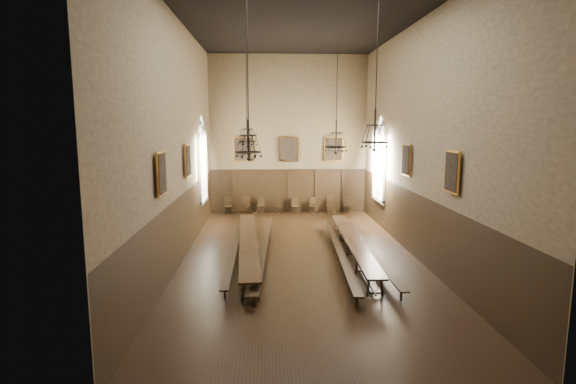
{
  "coord_description": "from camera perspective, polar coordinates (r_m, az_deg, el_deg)",
  "views": [
    {
      "loc": [
        -1.28,
        -16.84,
        5.16
      ],
      "look_at": [
        -0.39,
        1.5,
        2.35
      ],
      "focal_mm": 28.0,
      "sensor_mm": 36.0,
      "label": 1
    }
  ],
  "objects": [
    {
      "name": "wall_front",
      "position": [
        7.96,
        6.49,
        3.88
      ],
      "size": [
        9.0,
        0.02,
        9.0
      ],
      "primitive_type": "cube",
      "color": "#8A7B55",
      "rests_on": "ground"
    },
    {
      "name": "ceiling",
      "position": [
        17.32,
        1.63,
        21.54
      ],
      "size": [
        9.0,
        18.0,
        0.02
      ],
      "primitive_type": "cube",
      "color": "black",
      "rests_on": "ground"
    },
    {
      "name": "window_left",
      "position": [
        22.63,
        -10.81,
        4.09
      ],
      "size": [
        0.2,
        2.2,
        4.6
      ],
      "primitive_type": null,
      "color": "white",
      "rests_on": "wall_left"
    },
    {
      "name": "bench_left_inner",
      "position": [
        17.68,
        -3.08,
        -7.25
      ],
      "size": [
        0.84,
        10.57,
        0.48
      ],
      "rotation": [
        0.0,
        0.0,
        -0.05
      ],
      "color": "black",
      "rests_on": "floor"
    },
    {
      "name": "floor",
      "position": [
        17.66,
        1.51,
        -8.32
      ],
      "size": [
        9.0,
        18.0,
        0.02
      ],
      "primitive_type": "cube",
      "color": "black",
      "rests_on": "ground"
    },
    {
      "name": "chair_2",
      "position": [
        25.88,
        -3.46,
        -2.18
      ],
      "size": [
        0.42,
        0.42,
        0.92
      ],
      "rotation": [
        0.0,
        0.0,
        0.03
      ],
      "color": "black",
      "rests_on": "floor"
    },
    {
      "name": "chair_6",
      "position": [
        26.07,
        5.44,
        -2.06
      ],
      "size": [
        0.45,
        0.45,
        1.01
      ],
      "rotation": [
        0.0,
        0.0,
        -0.02
      ],
      "color": "black",
      "rests_on": "floor"
    },
    {
      "name": "table_left",
      "position": [
        17.5,
        -5.05,
        -7.21
      ],
      "size": [
        1.14,
        9.53,
        0.74
      ],
      "rotation": [
        0.0,
        0.0,
        0.05
      ],
      "color": "black",
      "rests_on": "floor"
    },
    {
      "name": "chair_4",
      "position": [
        25.92,
        0.95,
        -2.17
      ],
      "size": [
        0.49,
        0.49,
        0.88
      ],
      "rotation": [
        0.0,
        0.0,
        0.32
      ],
      "color": "black",
      "rests_on": "floor"
    },
    {
      "name": "bench_right_inner",
      "position": [
        17.5,
        6.48,
        -7.54
      ],
      "size": [
        0.8,
        9.9,
        0.45
      ],
      "rotation": [
        0.0,
        0.0,
        -0.05
      ],
      "color": "black",
      "rests_on": "floor"
    },
    {
      "name": "chair_7",
      "position": [
        26.25,
        7.54,
        -2.06
      ],
      "size": [
        0.45,
        0.45,
        0.96
      ],
      "rotation": [
        0.0,
        0.0,
        0.06
      ],
      "color": "black",
      "rests_on": "floor"
    },
    {
      "name": "bench_right_outer",
      "position": [
        17.8,
        10.08,
        -7.39
      ],
      "size": [
        0.34,
        9.29,
        0.42
      ],
      "rotation": [
        0.0,
        0.0,
        0.01
      ],
      "color": "black",
      "rests_on": "floor"
    },
    {
      "name": "chair_5",
      "position": [
        25.95,
        3.26,
        -2.14
      ],
      "size": [
        0.5,
        0.5,
        0.93
      ],
      "rotation": [
        0.0,
        0.0,
        0.24
      ],
      "color": "black",
      "rests_on": "floor"
    },
    {
      "name": "chandelier_front_left",
      "position": [
        14.02,
        -5.03,
        6.46
      ],
      "size": [
        0.81,
        0.81,
        4.86
      ],
      "color": "black",
      "rests_on": "ceiling"
    },
    {
      "name": "chair_0",
      "position": [
        26.0,
        -7.56,
        -2.17
      ],
      "size": [
        0.47,
        0.47,
        0.95
      ],
      "rotation": [
        0.0,
        0.0,
        0.14
      ],
      "color": "black",
      "rests_on": "floor"
    },
    {
      "name": "portrait_left_0",
      "position": [
        18.17,
        -12.63,
        3.89
      ],
      "size": [
        0.12,
        1.0,
        1.3
      ],
      "color": "#BE7C2D",
      "rests_on": "wall_left"
    },
    {
      "name": "portrait_back_0",
      "position": [
        25.8,
        -5.74,
        5.42
      ],
      "size": [
        1.1,
        0.12,
        1.4
      ],
      "color": "#BE7C2D",
      "rests_on": "wall_back"
    },
    {
      "name": "bench_left_outer",
      "position": [
        17.71,
        -6.84,
        -7.42
      ],
      "size": [
        0.31,
        9.16,
        0.41
      ],
      "rotation": [
        0.0,
        0.0,
        0.0
      ],
      "color": "black",
      "rests_on": "floor"
    },
    {
      "name": "wall_back",
      "position": [
        25.89,
        0.04,
        7.25
      ],
      "size": [
        9.0,
        0.02,
        9.0
      ],
      "primitive_type": "cube",
      "color": "#8A7B55",
      "rests_on": "ground"
    },
    {
      "name": "chandelier_back_right",
      "position": [
        19.77,
        6.12,
        6.57
      ],
      "size": [
        0.95,
        0.95,
        5.03
      ],
      "color": "black",
      "rests_on": "ceiling"
    },
    {
      "name": "window_right",
      "position": [
        23.13,
        11.54,
        4.17
      ],
      "size": [
        0.2,
        2.2,
        4.6
      ],
      "primitive_type": null,
      "color": "white",
      "rests_on": "wall_right"
    },
    {
      "name": "chandelier_front_right",
      "position": [
        15.21,
        10.96,
        7.31
      ],
      "size": [
        0.88,
        0.88,
        4.62
      ],
      "color": "black",
      "rests_on": "ceiling"
    },
    {
      "name": "chair_1",
      "position": [
        25.81,
        -5.45,
        -2.17
      ],
      "size": [
        0.57,
        0.57,
        1.01
      ],
      "rotation": [
        0.0,
        0.0,
        -0.34
      ],
      "color": "black",
      "rests_on": "floor"
    },
    {
      "name": "portrait_back_2",
      "position": [
        26.05,
        5.8,
        5.45
      ],
      "size": [
        1.1,
        0.12,
        1.4
      ],
      "color": "#BE7C2D",
      "rests_on": "wall_back"
    },
    {
      "name": "wall_left",
      "position": [
        17.16,
        -13.72,
        6.25
      ],
      "size": [
        0.02,
        18.0,
        9.0
      ],
      "primitive_type": "cube",
      "color": "#8A7B55",
      "rests_on": "ground"
    },
    {
      "name": "portrait_back_1",
      "position": [
        25.79,
        0.06,
        5.46
      ],
      "size": [
        1.1,
        0.12,
        1.4
      ],
      "color": "#BE7C2D",
      "rests_on": "wall_back"
    },
    {
      "name": "wainscot_panelling",
      "position": [
        17.34,
        1.52,
        -4.33
      ],
      "size": [
        9.0,
        18.0,
        2.5
      ],
      "primitive_type": null,
      "color": "black",
      "rests_on": "floor"
    },
    {
      "name": "portrait_left_1",
      "position": [
        13.77,
        -15.79,
        2.29
      ],
      "size": [
        0.12,
        1.0,
        1.3
      ],
      "color": "#BE7C2D",
      "rests_on": "wall_left"
    },
    {
      "name": "portrait_right_0",
      "position": [
        18.77,
        14.8,
        3.96
      ],
      "size": [
        0.12,
        1.0,
        1.3
      ],
      "color": "#BE7C2D",
      "rests_on": "wall_right"
    },
    {
      "name": "chandelier_back_left",
      "position": [
        18.97,
        -5.23,
        7.41
      ],
      "size": [
        0.8,
        0.8,
        4.73
      ],
      "color": "black",
      "rests_on": "ceiling"
    },
    {
      "name": "portrait_right_1",
      "position": [
        14.57,
        20.11,
        2.42
      ],
      "size": [
        0.12,
        1.0,
        1.3
      ],
      "color": "#BE7C2D",
      "rests_on": "wall_right"
    },
    {
      "name": "wall_right",
      "position": [
        17.82,
        16.27,
        6.24
      ],
      "size": [
        0.02,
        18.0,
        9.0
      ],
      "primitive_type": "cube",
      "color": "#8A7B55",
      "rests_on": "ground"
    },
    {
      "name": "table_right",
      "position": [
        17.79,
        8.25,
        -7.07
      ],
      "size": [
        0.9,
        9.03,
        0.7
      ],
      "rotation": [
        0.0,
        0.0,
        -0.03
      ],
      "color": "black",
      "rests_on": "floor"
    },
    {
      "name": "chair_3",
      "position": [
        25.93,
        -1.19,
        -2.19
      ],
      "size": [
        0.41,
        0.41,
        0.86
      ],
      "rotation": [
        0.0,
        0.0,
        -0.07
      ],
      "color": "black",
      "rests_on": "floor"
    }
  ]
}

